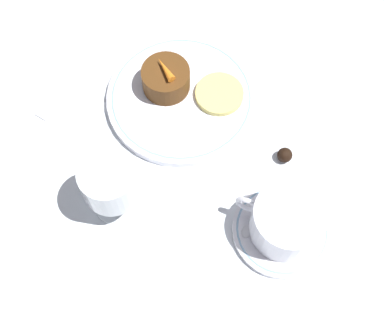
{
  "coord_description": "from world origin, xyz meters",
  "views": [
    {
      "loc": [
        -0.19,
        0.39,
        0.74
      ],
      "look_at": [
        -0.06,
        0.1,
        0.04
      ],
      "focal_mm": 50.0,
      "sensor_mm": 36.0,
      "label": 1
    }
  ],
  "objects_px": {
    "coffee_cup": "(287,221)",
    "dessert_cake": "(166,79)",
    "dinner_plate": "(181,98)",
    "wine_glass": "(110,184)",
    "fork": "(67,86)"
  },
  "relations": [
    {
      "from": "coffee_cup",
      "to": "dessert_cake",
      "type": "xyz_separation_m",
      "value": [
        0.25,
        -0.15,
        -0.01
      ]
    },
    {
      "from": "dinner_plate",
      "to": "wine_glass",
      "type": "distance_m",
      "value": 0.21
    },
    {
      "from": "dinner_plate",
      "to": "coffee_cup",
      "type": "bearing_deg",
      "value": 147.58
    },
    {
      "from": "fork",
      "to": "wine_glass",
      "type": "bearing_deg",
      "value": 138.4
    },
    {
      "from": "fork",
      "to": "dessert_cake",
      "type": "distance_m",
      "value": 0.17
    },
    {
      "from": "dinner_plate",
      "to": "coffee_cup",
      "type": "relative_size",
      "value": 1.89
    },
    {
      "from": "dinner_plate",
      "to": "coffee_cup",
      "type": "height_order",
      "value": "coffee_cup"
    },
    {
      "from": "wine_glass",
      "to": "dessert_cake",
      "type": "relative_size",
      "value": 1.46
    },
    {
      "from": "dinner_plate",
      "to": "fork",
      "type": "bearing_deg",
      "value": 15.46
    },
    {
      "from": "dinner_plate",
      "to": "fork",
      "type": "distance_m",
      "value": 0.19
    },
    {
      "from": "dessert_cake",
      "to": "wine_glass",
      "type": "bearing_deg",
      "value": 93.84
    },
    {
      "from": "fork",
      "to": "dinner_plate",
      "type": "bearing_deg",
      "value": -164.54
    },
    {
      "from": "dessert_cake",
      "to": "coffee_cup",
      "type": "bearing_deg",
      "value": 149.34
    },
    {
      "from": "dinner_plate",
      "to": "fork",
      "type": "relative_size",
      "value": 1.31
    },
    {
      "from": "fork",
      "to": "coffee_cup",
      "type": "bearing_deg",
      "value": 167.34
    }
  ]
}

